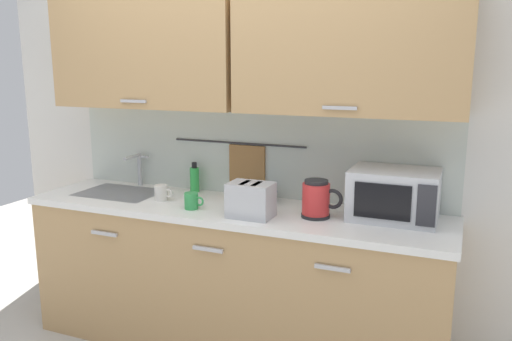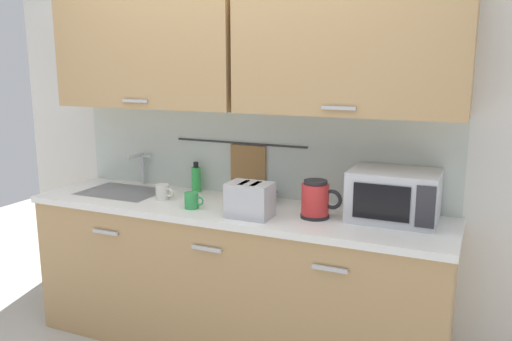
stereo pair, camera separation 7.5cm
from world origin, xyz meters
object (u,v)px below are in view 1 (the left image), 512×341
mug_near_sink (162,193)px  mixing_bowl (260,195)px  mug_by_kettle (192,201)px  electric_kettle (317,199)px  microwave (394,194)px  dish_soap_bottle (195,179)px  toaster (251,200)px

mug_near_sink → mixing_bowl: size_ratio=0.56×
mug_near_sink → mug_by_kettle: same height
electric_kettle → mug_by_kettle: size_ratio=1.89×
microwave → mixing_bowl: bearing=177.7°
dish_soap_bottle → mug_near_sink: bearing=-107.7°
mug_by_kettle → toaster: bearing=-2.3°
mug_near_sink → mug_by_kettle: 0.28m
dish_soap_bottle → toaster: size_ratio=0.77×
mug_by_kettle → microwave: bearing=12.6°
electric_kettle → mug_by_kettle: 0.72m
microwave → mug_near_sink: microwave is taller
mixing_bowl → microwave: bearing=-2.3°
dish_soap_bottle → toaster: bearing=-34.0°
toaster → mug_by_kettle: toaster is taller
dish_soap_bottle → mixing_bowl: 0.50m
toaster → mug_near_sink: bearing=170.0°
microwave → mug_by_kettle: bearing=-167.4°
microwave → dish_soap_bottle: size_ratio=2.35×
electric_kettle → mug_near_sink: size_ratio=1.89×
dish_soap_bottle → mixing_bowl: bearing=-9.6°
microwave → mixing_bowl: microwave is taller
mixing_bowl → toaster: toaster is taller
mixing_bowl → dish_soap_bottle: bearing=170.4°
electric_kettle → mug_near_sink: electric_kettle is taller
dish_soap_bottle → mixing_bowl: (0.49, -0.08, -0.04)m
microwave → mug_by_kettle: size_ratio=3.83×
mixing_bowl → mug_by_kettle: 0.42m
microwave → electric_kettle: size_ratio=2.03×
electric_kettle → dish_soap_bottle: bearing=164.6°
dish_soap_bottle → toaster: (0.56, -0.38, 0.01)m
mug_near_sink → toaster: 0.65m
toaster → dish_soap_bottle: bearing=146.0°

